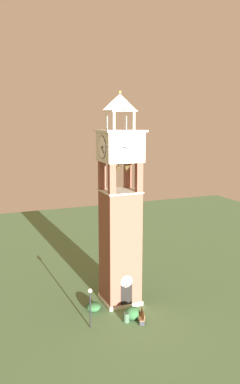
{
  "coord_description": "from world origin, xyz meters",
  "views": [
    {
      "loc": [
        -12.73,
        -31.44,
        16.81
      ],
      "look_at": [
        0.0,
        0.0,
        10.46
      ],
      "focal_mm": 36.09,
      "sensor_mm": 36.0,
      "label": 1
    }
  ],
  "objects_px": {
    "trash_bin": "(126,317)",
    "lamp_post": "(90,300)",
    "clock_tower": "(120,218)",
    "park_bench": "(141,316)"
  },
  "relations": [
    {
      "from": "park_bench",
      "to": "lamp_post",
      "type": "distance_m",
      "value": 4.78
    },
    {
      "from": "park_bench",
      "to": "trash_bin",
      "type": "relative_size",
      "value": 2.07
    },
    {
      "from": "trash_bin",
      "to": "lamp_post",
      "type": "bearing_deg",
      "value": 175.25
    },
    {
      "from": "clock_tower",
      "to": "lamp_post",
      "type": "height_order",
      "value": "clock_tower"
    },
    {
      "from": "park_bench",
      "to": "lamp_post",
      "type": "relative_size",
      "value": 0.48
    },
    {
      "from": "clock_tower",
      "to": "park_bench",
      "type": "xyz_separation_m",
      "value": [
        0.26,
        -4.2,
        -7.6
      ]
    },
    {
      "from": "clock_tower",
      "to": "park_bench",
      "type": "height_order",
      "value": "clock_tower"
    },
    {
      "from": "clock_tower",
      "to": "lamp_post",
      "type": "distance_m",
      "value": 7.82
    },
    {
      "from": "trash_bin",
      "to": "clock_tower",
      "type": "bearing_deg",
      "value": 75.87
    },
    {
      "from": "clock_tower",
      "to": "park_bench",
      "type": "distance_m",
      "value": 8.69
    }
  ]
}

